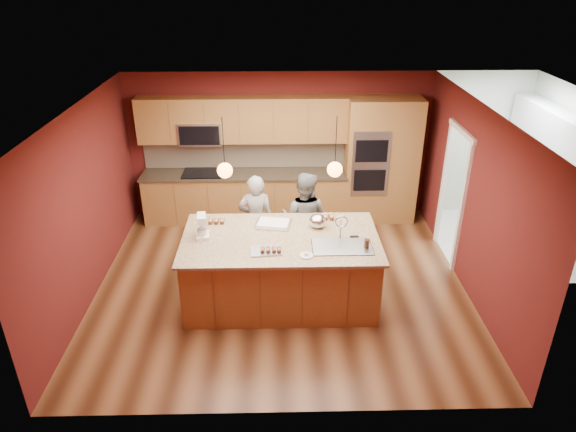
{
  "coord_description": "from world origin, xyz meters",
  "views": [
    {
      "loc": [
        -0.05,
        -6.55,
        4.44
      ],
      "look_at": [
        0.1,
        -0.1,
        1.2
      ],
      "focal_mm": 32.0,
      "sensor_mm": 36.0,
      "label": 1
    }
  ],
  "objects_px": {
    "island": "(282,268)",
    "stand_mixer": "(202,228)",
    "person_right": "(304,219)",
    "mixing_bowl": "(317,221)",
    "person_left": "(256,220)"
  },
  "relations": [
    {
      "from": "person_right",
      "to": "stand_mixer",
      "type": "height_order",
      "value": "person_right"
    },
    {
      "from": "person_right",
      "to": "mixing_bowl",
      "type": "distance_m",
      "value": 0.8
    },
    {
      "from": "island",
      "to": "stand_mixer",
      "type": "distance_m",
      "value": 1.26
    },
    {
      "from": "mixing_bowl",
      "to": "island",
      "type": "bearing_deg",
      "value": -149.84
    },
    {
      "from": "person_left",
      "to": "mixing_bowl",
      "type": "distance_m",
      "value": 1.21
    },
    {
      "from": "person_right",
      "to": "person_left",
      "type": "bearing_deg",
      "value": 18.4
    },
    {
      "from": "stand_mixer",
      "to": "mixing_bowl",
      "type": "xyz_separation_m",
      "value": [
        1.6,
        0.25,
        -0.05
      ]
    },
    {
      "from": "person_right",
      "to": "stand_mixer",
      "type": "bearing_deg",
      "value": 52.01
    },
    {
      "from": "island",
      "to": "person_right",
      "type": "xyz_separation_m",
      "value": [
        0.37,
        1.01,
        0.26
      ]
    },
    {
      "from": "stand_mixer",
      "to": "mixing_bowl",
      "type": "relative_size",
      "value": 1.36
    },
    {
      "from": "stand_mixer",
      "to": "mixing_bowl",
      "type": "bearing_deg",
      "value": 0.92
    },
    {
      "from": "person_left",
      "to": "island",
      "type": "bearing_deg",
      "value": 107.93
    },
    {
      "from": "island",
      "to": "stand_mixer",
      "type": "relative_size",
      "value": 8.13
    },
    {
      "from": "island",
      "to": "stand_mixer",
      "type": "xyz_separation_m",
      "value": [
        -1.09,
        0.05,
        0.63
      ]
    },
    {
      "from": "stand_mixer",
      "to": "person_left",
      "type": "bearing_deg",
      "value": 46.32
    }
  ]
}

